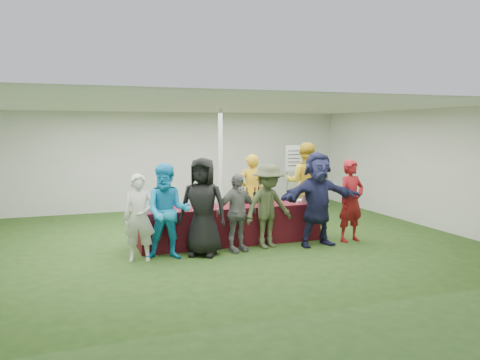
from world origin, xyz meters
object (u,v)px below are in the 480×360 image
object	(u,v)px
customer_2	(203,207)
customer_1	(168,212)
staff_pourer	(251,191)
customer_5	(318,199)
serving_table	(230,224)
wine_list_sign	(294,163)
customer_0	(139,218)
staff_back	(305,182)
customer_4	(268,206)
dump_bucket	(308,199)
customer_6	(351,201)
customer_3	(237,213)

from	to	relation	value
customer_2	customer_1	bearing A→B (deg)	-146.39
staff_pourer	customer_1	distance (m)	2.98
customer_5	serving_table	bearing A→B (deg)	152.64
wine_list_sign	customer_0	bearing A→B (deg)	-143.29
customer_1	customer_5	size ratio (longest dim) A/B	0.91
staff_back	wine_list_sign	bearing A→B (deg)	-72.74
customer_5	wine_list_sign	bearing A→B (deg)	69.71
customer_0	customer_4	distance (m)	2.42
serving_table	customer_4	distance (m)	0.91
dump_bucket	customer_1	size ratio (longest dim) A/B	0.14
dump_bucket	customer_2	bearing A→B (deg)	-168.91
customer_6	customer_2	bearing A→B (deg)	170.45
serving_table	wine_list_sign	distance (m)	4.05
staff_pourer	customer_1	size ratio (longest dim) A/B	1.01
customer_1	customer_6	size ratio (longest dim) A/B	1.01
customer_1	customer_3	xyz separation A→B (m)	(1.29, 0.07, -0.11)
dump_bucket	wine_list_sign	xyz separation A→B (m)	(1.18, 3.02, 0.48)
customer_1	serving_table	bearing A→B (deg)	41.62
staff_back	customer_3	world-z (taller)	staff_back
customer_3	customer_6	size ratio (longest dim) A/B	0.88
customer_3	customer_5	bearing A→B (deg)	-17.85
staff_back	customer_4	world-z (taller)	staff_back
staff_pourer	customer_5	world-z (taller)	customer_5
wine_list_sign	staff_back	world-z (taller)	staff_back
wine_list_sign	customer_2	distance (m)	4.97
serving_table	wine_list_sign	bearing A→B (deg)	45.40
serving_table	customer_1	world-z (taller)	customer_1
customer_3	customer_0	bearing A→B (deg)	166.20
serving_table	customer_0	bearing A→B (deg)	-160.92
customer_3	customer_1	bearing A→B (deg)	169.30
customer_4	customer_6	world-z (taller)	customer_6
serving_table	staff_back	xyz separation A→B (m)	(2.38, 1.43, 0.58)
wine_list_sign	customer_5	distance (m)	3.79
wine_list_sign	customer_3	size ratio (longest dim) A/B	1.24
staff_pourer	customer_5	size ratio (longest dim) A/B	0.92
serving_table	customer_4	world-z (taller)	customer_4
staff_back	serving_table	bearing A→B (deg)	63.73
customer_2	customer_5	world-z (taller)	customer_5
customer_0	customer_4	size ratio (longest dim) A/B	0.94
wine_list_sign	customer_3	world-z (taller)	wine_list_sign
serving_table	wine_list_sign	size ratio (longest dim) A/B	2.00
wine_list_sign	customer_6	world-z (taller)	wine_list_sign
staff_back	customer_6	bearing A→B (deg)	121.12
wine_list_sign	staff_pourer	xyz separation A→B (m)	(-1.87, -1.60, -0.48)
wine_list_sign	customer_6	size ratio (longest dim) A/B	1.09
staff_pourer	dump_bucket	bearing A→B (deg)	118.90
dump_bucket	customer_1	bearing A→B (deg)	-170.60
customer_3	customer_5	distance (m)	1.63
customer_2	customer_5	size ratio (longest dim) A/B	0.96
staff_pourer	customer_6	xyz separation A→B (m)	(1.43, -1.88, -0.02)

